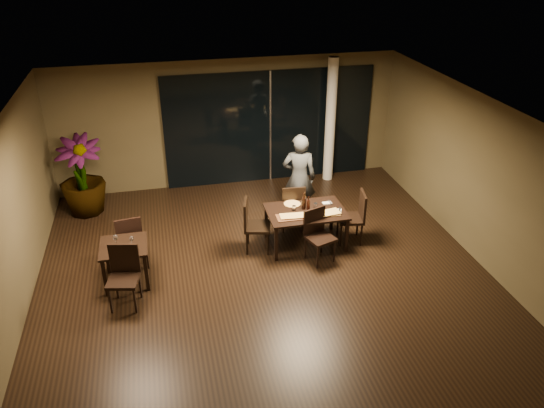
% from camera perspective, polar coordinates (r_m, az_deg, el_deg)
% --- Properties ---
extents(ground, '(8.00, 8.00, 0.00)m').
position_cam_1_polar(ground, '(9.71, -0.86, -7.45)').
color(ground, black).
rests_on(ground, ground).
extents(wall_back, '(8.00, 0.10, 3.00)m').
position_cam_1_polar(wall_back, '(12.61, -4.80, 8.70)').
color(wall_back, '#493F27').
rests_on(wall_back, ground).
extents(wall_front, '(8.00, 0.10, 3.00)m').
position_cam_1_polar(wall_front, '(5.77, 7.90, -17.89)').
color(wall_front, '#493F27').
rests_on(wall_front, ground).
extents(wall_left, '(0.10, 8.00, 3.00)m').
position_cam_1_polar(wall_left, '(9.11, -26.71, -2.21)').
color(wall_left, '#493F27').
rests_on(wall_left, ground).
extents(wall_right, '(0.10, 8.00, 3.00)m').
position_cam_1_polar(wall_right, '(10.46, 21.36, 2.67)').
color(wall_right, '#493F27').
rests_on(wall_right, ground).
extents(ceiling, '(8.00, 8.00, 0.04)m').
position_cam_1_polar(ceiling, '(8.35, -1.01, 9.75)').
color(ceiling, silver).
rests_on(ceiling, wall_back).
extents(window_panel, '(5.00, 0.06, 2.70)m').
position_cam_1_polar(window_panel, '(12.75, -0.22, 8.29)').
color(window_panel, black).
rests_on(window_panel, ground).
extents(column, '(0.24, 0.24, 3.00)m').
position_cam_1_polar(column, '(12.78, 6.30, 8.88)').
color(column, white).
rests_on(column, ground).
extents(main_table, '(1.50, 1.00, 0.75)m').
position_cam_1_polar(main_table, '(10.23, 3.66, -1.09)').
color(main_table, black).
rests_on(main_table, ground).
extents(side_table, '(0.80, 0.80, 0.75)m').
position_cam_1_polar(side_table, '(9.51, -15.62, -4.95)').
color(side_table, black).
rests_on(side_table, ground).
extents(chair_main_far, '(0.50, 0.50, 1.03)m').
position_cam_1_polar(chair_main_far, '(10.76, 2.20, -0.12)').
color(chair_main_far, black).
rests_on(chair_main_far, ground).
extents(chair_main_near, '(0.60, 0.60, 1.01)m').
position_cam_1_polar(chair_main_near, '(9.87, 4.93, -3.04)').
color(chair_main_near, black).
rests_on(chair_main_near, ground).
extents(chair_main_left, '(0.59, 0.59, 1.06)m').
position_cam_1_polar(chair_main_left, '(10.10, -2.10, -2.02)').
color(chair_main_left, black).
rests_on(chair_main_left, ground).
extents(chair_main_right, '(0.57, 0.57, 1.06)m').
position_cam_1_polar(chair_main_right, '(10.50, 8.95, -1.12)').
color(chair_main_right, black).
rests_on(chair_main_right, ground).
extents(chair_side_far, '(0.52, 0.52, 1.00)m').
position_cam_1_polar(chair_side_far, '(10.04, -15.09, -3.45)').
color(chair_side_far, black).
rests_on(chair_side_far, ground).
extents(chair_side_near, '(0.58, 0.58, 1.05)m').
position_cam_1_polar(chair_side_near, '(9.04, -15.63, -7.11)').
color(chair_side_near, black).
rests_on(chair_side_near, ground).
extents(diner, '(0.74, 0.59, 1.91)m').
position_cam_1_polar(diner, '(11.03, 2.93, 2.83)').
color(diner, '#2F3134').
rests_on(diner, ground).
extents(potted_plant, '(0.95, 0.95, 1.73)m').
position_cam_1_polar(potted_plant, '(12.02, -19.83, 2.84)').
color(potted_plant, '#214918').
rests_on(potted_plant, ground).
extents(pizza_board_left, '(0.60, 0.30, 0.01)m').
position_cam_1_polar(pizza_board_left, '(9.94, 2.18, -1.40)').
color(pizza_board_left, '#4B2A18').
rests_on(pizza_board_left, main_table).
extents(pizza_board_right, '(0.51, 0.28, 0.01)m').
position_cam_1_polar(pizza_board_right, '(10.10, 5.93, -1.06)').
color(pizza_board_right, '#432D15').
rests_on(pizza_board_right, main_table).
extents(oblong_pizza_left, '(0.46, 0.24, 0.02)m').
position_cam_1_polar(oblong_pizza_left, '(9.94, 2.19, -1.32)').
color(oblong_pizza_left, maroon).
rests_on(oblong_pizza_left, pizza_board_left).
extents(oblong_pizza_right, '(0.50, 0.29, 0.02)m').
position_cam_1_polar(oblong_pizza_right, '(10.09, 5.93, -0.98)').
color(oblong_pizza_right, maroon).
rests_on(oblong_pizza_right, pizza_board_right).
extents(round_pizza, '(0.32, 0.32, 0.01)m').
position_cam_1_polar(round_pizza, '(10.40, 2.19, -0.01)').
color(round_pizza, red).
rests_on(round_pizza, main_table).
extents(bottle_a, '(0.07, 0.07, 0.33)m').
position_cam_1_polar(bottle_a, '(10.18, 3.44, 0.29)').
color(bottle_a, black).
rests_on(bottle_a, main_table).
extents(bottle_b, '(0.06, 0.06, 0.29)m').
position_cam_1_polar(bottle_b, '(10.14, 3.93, 0.06)').
color(bottle_b, black).
rests_on(bottle_b, main_table).
extents(bottle_c, '(0.07, 0.07, 0.32)m').
position_cam_1_polar(bottle_c, '(10.23, 3.51, 0.44)').
color(bottle_c, black).
rests_on(bottle_c, main_table).
extents(tumbler_left, '(0.08, 0.08, 0.09)m').
position_cam_1_polar(tumbler_left, '(10.18, 2.38, -0.42)').
color(tumbler_left, white).
rests_on(tumbler_left, main_table).
extents(tumbler_right, '(0.08, 0.08, 0.10)m').
position_cam_1_polar(tumbler_right, '(10.29, 4.70, -0.15)').
color(tumbler_right, white).
rests_on(tumbler_right, main_table).
extents(napkin_near, '(0.20, 0.16, 0.01)m').
position_cam_1_polar(napkin_near, '(10.25, 6.97, -0.65)').
color(napkin_near, silver).
rests_on(napkin_near, main_table).
extents(napkin_far, '(0.18, 0.10, 0.01)m').
position_cam_1_polar(napkin_far, '(10.49, 5.94, 0.11)').
color(napkin_far, white).
rests_on(napkin_far, main_table).
extents(wine_glass_a, '(0.09, 0.09, 0.19)m').
position_cam_1_polar(wine_glass_a, '(9.44, -16.45, -3.75)').
color(wine_glass_a, white).
rests_on(wine_glass_a, side_table).
extents(wine_glass_b, '(0.07, 0.07, 0.16)m').
position_cam_1_polar(wine_glass_b, '(9.37, -14.83, -3.87)').
color(wine_glass_b, white).
rests_on(wine_glass_b, side_table).
extents(side_napkin, '(0.21, 0.17, 0.01)m').
position_cam_1_polar(side_napkin, '(9.29, -15.50, -4.79)').
color(side_napkin, white).
rests_on(side_napkin, side_table).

